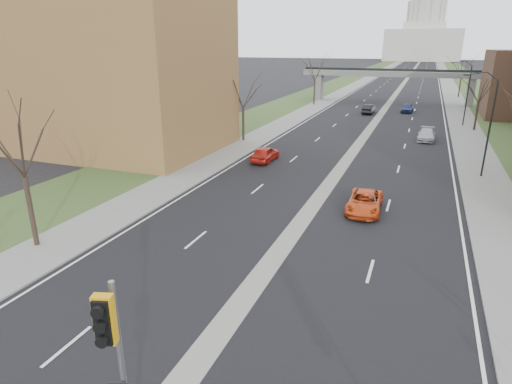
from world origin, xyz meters
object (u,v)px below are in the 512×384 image
Objects in this scene: signal_pole_median at (114,351)px; car_right_far at (407,108)px; car_left_near at (265,154)px; car_right_mid at (426,135)px; car_right_near at (365,202)px; car_left_far at (369,109)px.

signal_pole_median is 70.16m from car_right_far.
car_left_near is 0.94× the size of car_right_mid.
signal_pole_median is 22.13m from car_right_near.
car_right_mid is (14.55, 15.98, -0.07)m from car_left_near.
car_left_near is 35.15m from car_left_far.
signal_pole_median is at bearing -96.80° from car_right_mid.
car_left_near is 1.01× the size of car_right_far.
car_right_far is at bearing 99.65° from car_right_mid.
signal_pole_median is 1.21× the size of car_right_mid.
car_left_near is at bearing 86.43° from signal_pole_median.
car_right_mid is at bearing 117.81° from car_left_far.
car_left_near is at bearing 82.95° from car_left_far.
car_left_far is at bearing 117.31° from car_right_mid.
car_right_near is 1.03× the size of car_right_mid.
car_right_far is (3.49, 70.00, -3.21)m from signal_pole_median.
signal_pole_median is at bearing -100.13° from car_right_near.
car_left_far is 0.98× the size of car_right_mid.
car_right_far is at bearing 69.75° from signal_pole_median.
car_right_far reaches higher than car_right_near.
car_left_far is 1.06× the size of car_right_far.
car_left_far is 6.91m from car_right_far.
signal_pole_median is 1.24× the size of car_left_far.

